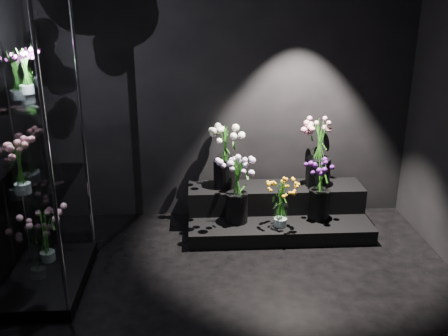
{
  "coord_description": "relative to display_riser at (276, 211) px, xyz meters",
  "views": [
    {
      "loc": [
        -0.32,
        -3.24,
        2.43
      ],
      "look_at": [
        -0.07,
        1.2,
        0.83
      ],
      "focal_mm": 40.0,
      "sensor_mm": 36.0,
      "label": 1
    }
  ],
  "objects": [
    {
      "name": "floor",
      "position": [
        -0.52,
        -1.62,
        -0.17
      ],
      "size": [
        4.0,
        4.0,
        0.0
      ],
      "primitive_type": "plane",
      "color": "black",
      "rests_on": "ground"
    },
    {
      "name": "bouquet_purple",
      "position": [
        0.41,
        -0.17,
        0.35
      ],
      "size": [
        0.39,
        0.39,
        0.64
      ],
      "rotation": [
        0.0,
        0.0,
        0.32
      ],
      "color": "black",
      "rests_on": "display_riser"
    },
    {
      "name": "bouquet_case_base_pink",
      "position": [
        -2.21,
        -0.8,
        0.2
      ],
      "size": [
        0.37,
        0.37,
        0.5
      ],
      "rotation": [
        0.0,
        0.0,
        0.22
      ],
      "color": "white",
      "rests_on": "display_case"
    },
    {
      "name": "display_riser",
      "position": [
        0.0,
        0.0,
        0.0
      ],
      "size": [
        1.89,
        0.84,
        0.42
      ],
      "color": "black",
      "rests_on": "floor"
    },
    {
      "name": "bouquet_pink_roses",
      "position": [
        0.45,
        0.11,
        0.64
      ],
      "size": [
        0.43,
        0.43,
        0.73
      ],
      "rotation": [
        0.0,
        0.0,
        0.33
      ],
      "color": "black",
      "rests_on": "display_riser"
    },
    {
      "name": "bouquet_lilac",
      "position": [
        -0.45,
        -0.2,
        0.4
      ],
      "size": [
        0.47,
        0.47,
        0.69
      ],
      "rotation": [
        0.0,
        0.0,
        0.26
      ],
      "color": "black",
      "rests_on": "display_riser"
    },
    {
      "name": "bouquet_case_magenta",
      "position": [
        -2.16,
        -0.9,
        1.67
      ],
      "size": [
        0.27,
        0.27,
        0.37
      ],
      "rotation": [
        0.0,
        0.0,
        0.42
      ],
      "color": "white",
      "rests_on": "display_case"
    },
    {
      "name": "bouquet_cream_roses",
      "position": [
        -0.55,
        0.13,
        0.63
      ],
      "size": [
        0.37,
        0.37,
        0.67
      ],
      "rotation": [
        0.0,
        0.0,
        -0.02
      ],
      "color": "black",
      "rests_on": "display_riser"
    },
    {
      "name": "bouquet_orange_bells",
      "position": [
        -0.01,
        -0.33,
        0.24
      ],
      "size": [
        0.35,
        0.35,
        0.49
      ],
      "rotation": [
        0.0,
        0.0,
        0.41
      ],
      "color": "white",
      "rests_on": "display_riser"
    },
    {
      "name": "bouquet_case_pink",
      "position": [
        -2.19,
        -1.21,
        1.0
      ],
      "size": [
        0.37,
        0.37,
        0.44
      ],
      "rotation": [
        0.0,
        0.0,
        -0.23
      ],
      "color": "white",
      "rests_on": "display_case"
    },
    {
      "name": "wall_back",
      "position": [
        -0.52,
        0.38,
        1.23
      ],
      "size": [
        4.0,
        0.0,
        4.0
      ],
      "primitive_type": "plane",
      "rotation": [
        1.57,
        0.0,
        0.0
      ],
      "color": "black",
      "rests_on": "floor"
    },
    {
      "name": "display_case",
      "position": [
        -2.17,
        -1.03,
        1.03
      ],
      "size": [
        0.66,
        1.1,
        2.41
      ],
      "color": "black",
      "rests_on": "floor"
    }
  ]
}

